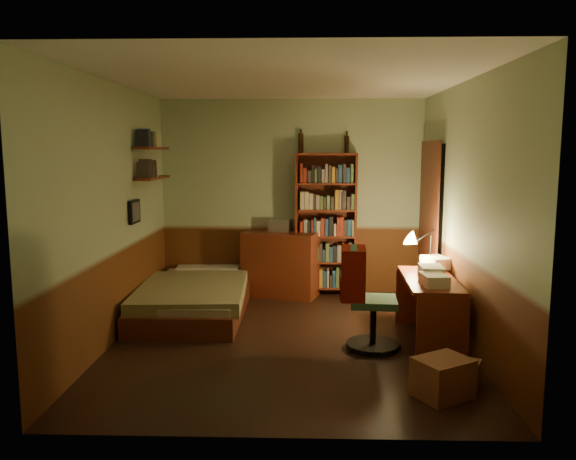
{
  "coord_description": "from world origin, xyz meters",
  "views": [
    {
      "loc": [
        0.17,
        -5.54,
        1.92
      ],
      "look_at": [
        0.0,
        0.25,
        1.1
      ],
      "focal_mm": 35.0,
      "sensor_mm": 36.0,
      "label": 1
    }
  ],
  "objects_px": {
    "bed": "(196,286)",
    "cardboard_box_b": "(460,373)",
    "desk": "(429,309)",
    "desk_lamp": "(431,241)",
    "dresser": "(281,264)",
    "cardboard_box_a": "(443,378)",
    "bookshelf": "(326,225)",
    "mini_stereo": "(280,225)",
    "office_chair": "(373,305)"
  },
  "relations": [
    {
      "from": "bookshelf",
      "to": "desk",
      "type": "height_order",
      "value": "bookshelf"
    },
    {
      "from": "dresser",
      "to": "cardboard_box_a",
      "type": "bearing_deg",
      "value": -49.15
    },
    {
      "from": "dresser",
      "to": "desk_lamp",
      "type": "xyz_separation_m",
      "value": [
        1.72,
        -1.13,
        0.5
      ]
    },
    {
      "from": "dresser",
      "to": "bookshelf",
      "type": "bearing_deg",
      "value": 24.33
    },
    {
      "from": "bookshelf",
      "to": "cardboard_box_b",
      "type": "relative_size",
      "value": 6.4
    },
    {
      "from": "office_chair",
      "to": "cardboard_box_a",
      "type": "xyz_separation_m",
      "value": [
        0.42,
        -1.07,
        -0.28
      ]
    },
    {
      "from": "dresser",
      "to": "mini_stereo",
      "type": "height_order",
      "value": "mini_stereo"
    },
    {
      "from": "bookshelf",
      "to": "cardboard_box_b",
      "type": "distance_m",
      "value": 3.22
    },
    {
      "from": "bed",
      "to": "cardboard_box_a",
      "type": "xyz_separation_m",
      "value": [
        2.39,
        -2.28,
        -0.16
      ]
    },
    {
      "from": "cardboard_box_a",
      "to": "dresser",
      "type": "bearing_deg",
      "value": 114.54
    },
    {
      "from": "dresser",
      "to": "office_chair",
      "type": "distance_m",
      "value": 2.23
    },
    {
      "from": "mini_stereo",
      "to": "bookshelf",
      "type": "xyz_separation_m",
      "value": [
        0.61,
        -0.04,
        0.01
      ]
    },
    {
      "from": "mini_stereo",
      "to": "cardboard_box_b",
      "type": "relative_size",
      "value": 0.97
    },
    {
      "from": "dresser",
      "to": "mini_stereo",
      "type": "relative_size",
      "value": 3.37
    },
    {
      "from": "bed",
      "to": "cardboard_box_a",
      "type": "bearing_deg",
      "value": -43.63
    },
    {
      "from": "desk",
      "to": "bed",
      "type": "bearing_deg",
      "value": 162.63
    },
    {
      "from": "bed",
      "to": "bookshelf",
      "type": "relative_size",
      "value": 1.13
    },
    {
      "from": "desk_lamp",
      "to": "mini_stereo",
      "type": "bearing_deg",
      "value": 130.23
    },
    {
      "from": "bookshelf",
      "to": "office_chair",
      "type": "relative_size",
      "value": 2.18
    },
    {
      "from": "bed",
      "to": "dresser",
      "type": "bearing_deg",
      "value": 38.83
    },
    {
      "from": "desk",
      "to": "office_chair",
      "type": "relative_size",
      "value": 1.39
    },
    {
      "from": "bed",
      "to": "cardboard_box_b",
      "type": "distance_m",
      "value": 3.32
    },
    {
      "from": "bookshelf",
      "to": "desk_lamp",
      "type": "xyz_separation_m",
      "value": [
        1.12,
        -1.22,
        -0.02
      ]
    },
    {
      "from": "desk",
      "to": "desk_lamp",
      "type": "relative_size",
      "value": 2.14
    },
    {
      "from": "bed",
      "to": "cardboard_box_b",
      "type": "xyz_separation_m",
      "value": [
        2.59,
        -2.06,
        -0.21
      ]
    },
    {
      "from": "bookshelf",
      "to": "desk_lamp",
      "type": "relative_size",
      "value": 3.37
    },
    {
      "from": "desk_lamp",
      "to": "cardboard_box_b",
      "type": "distance_m",
      "value": 1.91
    },
    {
      "from": "mini_stereo",
      "to": "cardboard_box_b",
      "type": "bearing_deg",
      "value": -47.52
    },
    {
      "from": "bookshelf",
      "to": "desk",
      "type": "relative_size",
      "value": 1.57
    },
    {
      "from": "dresser",
      "to": "desk_lamp",
      "type": "distance_m",
      "value": 2.12
    },
    {
      "from": "bed",
      "to": "bookshelf",
      "type": "xyz_separation_m",
      "value": [
        1.59,
        0.88,
        0.63
      ]
    },
    {
      "from": "desk",
      "to": "desk_lamp",
      "type": "height_order",
      "value": "desk_lamp"
    },
    {
      "from": "office_chair",
      "to": "cardboard_box_b",
      "type": "xyz_separation_m",
      "value": [
        0.62,
        -0.85,
        -0.33
      ]
    },
    {
      "from": "mini_stereo",
      "to": "desk",
      "type": "relative_size",
      "value": 0.24
    },
    {
      "from": "mini_stereo",
      "to": "desk_lamp",
      "type": "height_order",
      "value": "desk_lamp"
    },
    {
      "from": "desk",
      "to": "dresser",
      "type": "bearing_deg",
      "value": 135.08
    },
    {
      "from": "bed",
      "to": "cardboard_box_a",
      "type": "relative_size",
      "value": 5.21
    },
    {
      "from": "bookshelf",
      "to": "cardboard_box_a",
      "type": "distance_m",
      "value": 3.36
    },
    {
      "from": "desk_lamp",
      "to": "bookshelf",
      "type": "bearing_deg",
      "value": 118.79
    },
    {
      "from": "dresser",
      "to": "bookshelf",
      "type": "xyz_separation_m",
      "value": [
        0.6,
        0.08,
        0.52
      ]
    },
    {
      "from": "dresser",
      "to": "desk_lamp",
      "type": "relative_size",
      "value": 1.71
    },
    {
      "from": "mini_stereo",
      "to": "desk_lamp",
      "type": "relative_size",
      "value": 0.51
    },
    {
      "from": "bed",
      "to": "mini_stereo",
      "type": "relative_size",
      "value": 7.48
    },
    {
      "from": "desk_lamp",
      "to": "cardboard_box_a",
      "type": "bearing_deg",
      "value": -112.86
    },
    {
      "from": "mini_stereo",
      "to": "cardboard_box_a",
      "type": "relative_size",
      "value": 0.7
    },
    {
      "from": "bookshelf",
      "to": "desk_lamp",
      "type": "distance_m",
      "value": 1.65
    },
    {
      "from": "mini_stereo",
      "to": "cardboard_box_a",
      "type": "xyz_separation_m",
      "value": [
        1.41,
        -3.2,
        -0.78
      ]
    },
    {
      "from": "cardboard_box_a",
      "to": "desk_lamp",
      "type": "bearing_deg",
      "value": 80.87
    },
    {
      "from": "cardboard_box_a",
      "to": "cardboard_box_b",
      "type": "xyz_separation_m",
      "value": [
        0.2,
        0.22,
        -0.05
      ]
    },
    {
      "from": "mini_stereo",
      "to": "desk",
      "type": "distance_m",
      "value": 2.52
    }
  ]
}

